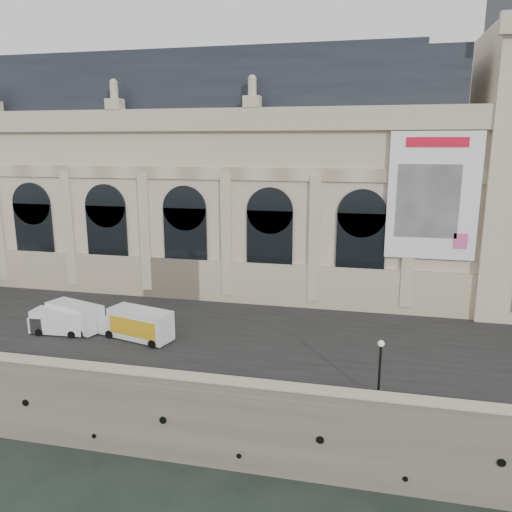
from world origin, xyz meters
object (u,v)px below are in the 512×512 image
at_px(van_b, 57,321).
at_px(van_c, 73,316).
at_px(box_truck, 137,324).
at_px(lamp_right, 380,371).

height_order(van_b, van_c, van_c).
relative_size(box_truck, lamp_right, 1.66).
xyz_separation_m(van_c, box_truck, (7.39, -0.88, 0.10)).
relative_size(van_c, lamp_right, 1.41).
xyz_separation_m(van_c, lamp_right, (29.66, -7.94, 0.92)).
height_order(van_b, box_truck, box_truck).
distance_m(van_c, lamp_right, 30.72).
distance_m(van_b, van_c, 1.57).
bearing_deg(box_truck, van_b, -177.52).
xyz_separation_m(box_truck, lamp_right, (22.27, -7.06, 0.82)).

